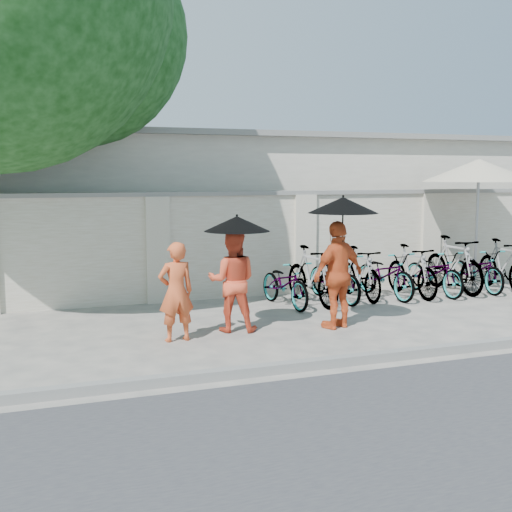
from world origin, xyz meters
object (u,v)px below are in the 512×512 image
object	(u,v)px
monk_right	(338,275)
patio_umbrella	(479,172)
monk_center	(232,281)
monk_left	(176,292)

from	to	relation	value
monk_right	patio_umbrella	world-z (taller)	patio_umbrella
monk_right	patio_umbrella	xyz separation A→B (m)	(4.29, 2.09, 1.61)
monk_right	patio_umbrella	distance (m)	5.03
monk_center	patio_umbrella	size ratio (longest dim) A/B	0.58
monk_left	monk_center	size ratio (longest dim) A/B	0.93
monk_left	monk_right	distance (m)	2.57
monk_left	patio_umbrella	distance (m)	7.35
patio_umbrella	monk_center	bearing A→B (deg)	-163.83
monk_left	monk_center	distance (m)	1.00
monk_left	monk_center	xyz separation A→B (m)	(0.95, 0.29, 0.06)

